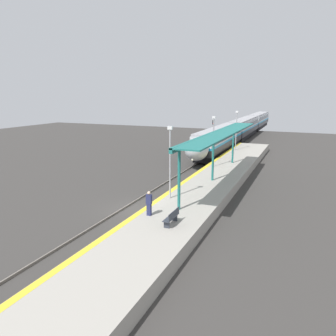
{
  "coord_description": "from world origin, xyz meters",
  "views": [
    {
      "loc": [
        11.7,
        -20.7,
        8.59
      ],
      "look_at": [
        0.6,
        5.3,
        2.2
      ],
      "focal_mm": 35.0,
      "sensor_mm": 36.0,
      "label": 1
    }
  ],
  "objects_px": {
    "train": "(243,127)",
    "railway_signal": "(213,131)",
    "platform_bench": "(172,217)",
    "person_waiting": "(149,203)",
    "lamppost_near": "(170,158)",
    "lamppost_mid": "(213,138)",
    "lamppost_far": "(236,128)"
  },
  "relations": [
    {
      "from": "train",
      "to": "lamppost_mid",
      "type": "xyz_separation_m",
      "value": [
        2.56,
        -31.0,
        1.8
      ]
    },
    {
      "from": "lamppost_far",
      "to": "person_waiting",
      "type": "bearing_deg",
      "value": -89.66
    },
    {
      "from": "person_waiting",
      "to": "lamppost_near",
      "type": "xyz_separation_m",
      "value": [
        -0.16,
        3.88,
        2.26
      ]
    },
    {
      "from": "lamppost_near",
      "to": "train",
      "type": "bearing_deg",
      "value": 93.41
    },
    {
      "from": "train",
      "to": "person_waiting",
      "type": "relative_size",
      "value": 37.87
    },
    {
      "from": "lamppost_near",
      "to": "person_waiting",
      "type": "bearing_deg",
      "value": -87.6
    },
    {
      "from": "train",
      "to": "lamppost_near",
      "type": "relative_size",
      "value": 11.32
    },
    {
      "from": "person_waiting",
      "to": "platform_bench",
      "type": "bearing_deg",
      "value": -23.21
    },
    {
      "from": "train",
      "to": "lamppost_mid",
      "type": "relative_size",
      "value": 11.32
    },
    {
      "from": "lamppost_near",
      "to": "lamppost_mid",
      "type": "bearing_deg",
      "value": 90.0
    },
    {
      "from": "platform_bench",
      "to": "train",
      "type": "bearing_deg",
      "value": 95.6
    },
    {
      "from": "lamppost_mid",
      "to": "train",
      "type": "bearing_deg",
      "value": 94.72
    },
    {
      "from": "railway_signal",
      "to": "lamppost_near",
      "type": "height_order",
      "value": "lamppost_near"
    },
    {
      "from": "lamppost_near",
      "to": "lamppost_mid",
      "type": "height_order",
      "value": "same"
    },
    {
      "from": "person_waiting",
      "to": "lamppost_mid",
      "type": "distance_m",
      "value": 15.94
    },
    {
      "from": "platform_bench",
      "to": "lamppost_near",
      "type": "distance_m",
      "value": 5.79
    },
    {
      "from": "person_waiting",
      "to": "lamppost_near",
      "type": "height_order",
      "value": "lamppost_near"
    },
    {
      "from": "platform_bench",
      "to": "person_waiting",
      "type": "distance_m",
      "value": 2.15
    },
    {
      "from": "lamppost_near",
      "to": "lamppost_far",
      "type": "height_order",
      "value": "same"
    },
    {
      "from": "railway_signal",
      "to": "lamppost_far",
      "type": "distance_m",
      "value": 8.13
    },
    {
      "from": "train",
      "to": "railway_signal",
      "type": "bearing_deg",
      "value": -100.82
    },
    {
      "from": "train",
      "to": "platform_bench",
      "type": "relative_size",
      "value": 37.55
    },
    {
      "from": "lamppost_near",
      "to": "platform_bench",
      "type": "bearing_deg",
      "value": -65.88
    },
    {
      "from": "train",
      "to": "lamppost_far",
      "type": "height_order",
      "value": "lamppost_far"
    },
    {
      "from": "railway_signal",
      "to": "platform_bench",
      "type": "bearing_deg",
      "value": -78.43
    },
    {
      "from": "railway_signal",
      "to": "lamppost_mid",
      "type": "bearing_deg",
      "value": -74.59
    },
    {
      "from": "lamppost_mid",
      "to": "lamppost_far",
      "type": "relative_size",
      "value": 1.0
    },
    {
      "from": "person_waiting",
      "to": "lamppost_near",
      "type": "relative_size",
      "value": 0.3
    },
    {
      "from": "train",
      "to": "railway_signal",
      "type": "xyz_separation_m",
      "value": [
        -2.45,
        -12.83,
        0.51
      ]
    },
    {
      "from": "railway_signal",
      "to": "lamppost_near",
      "type": "relative_size",
      "value": 0.83
    },
    {
      "from": "train",
      "to": "person_waiting",
      "type": "bearing_deg",
      "value": -86.67
    },
    {
      "from": "platform_bench",
      "to": "lamppost_mid",
      "type": "height_order",
      "value": "lamppost_mid"
    }
  ]
}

